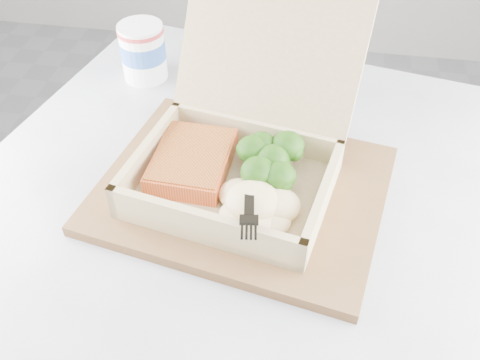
% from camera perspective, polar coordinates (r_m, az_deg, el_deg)
% --- Properties ---
extents(cafe_table, '(0.86, 0.86, 0.70)m').
position_cam_1_polar(cafe_table, '(0.82, 0.81, -10.59)').
color(cafe_table, black).
rests_on(cafe_table, floor).
extents(serving_tray, '(0.39, 0.34, 0.01)m').
position_cam_1_polar(serving_tray, '(0.68, 0.27, -0.98)').
color(serving_tray, brown).
rests_on(serving_tray, cafe_table).
extents(takeout_container, '(0.28, 0.32, 0.20)m').
position_cam_1_polar(takeout_container, '(0.66, 0.54, 4.59)').
color(takeout_container, tan).
rests_on(takeout_container, serving_tray).
extents(salmon_fillet, '(0.10, 0.12, 0.03)m').
position_cam_1_polar(salmon_fillet, '(0.67, -5.11, 2.00)').
color(salmon_fillet, '#D75A2A').
rests_on(salmon_fillet, takeout_container).
extents(broccoli_pile, '(0.10, 0.10, 0.04)m').
position_cam_1_polar(broccoli_pile, '(0.66, 3.47, 1.72)').
color(broccoli_pile, '#2F6516').
rests_on(broccoli_pile, takeout_container).
extents(mashed_potatoes, '(0.10, 0.09, 0.04)m').
position_cam_1_polar(mashed_potatoes, '(0.61, 1.37, -2.31)').
color(mashed_potatoes, beige).
rests_on(mashed_potatoes, takeout_container).
extents(plastic_fork, '(0.04, 0.14, 0.02)m').
position_cam_1_polar(plastic_fork, '(0.62, 1.04, 0.09)').
color(plastic_fork, black).
rests_on(plastic_fork, mashed_potatoes).
extents(paper_cup, '(0.07, 0.07, 0.09)m').
position_cam_1_polar(paper_cup, '(0.88, -10.32, 13.47)').
color(paper_cup, white).
rests_on(paper_cup, cafe_table).
extents(receipt, '(0.16, 0.17, 0.00)m').
position_cam_1_polar(receipt, '(0.83, 4.10, 7.78)').
color(receipt, white).
rests_on(receipt, cafe_table).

